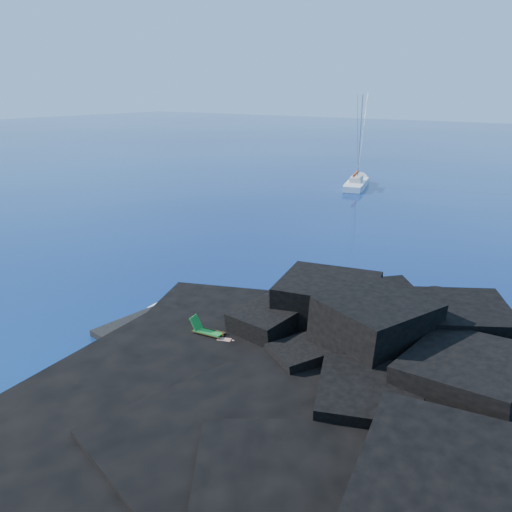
% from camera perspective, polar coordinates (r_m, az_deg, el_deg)
% --- Properties ---
extents(ground, '(400.00, 400.00, 0.00)m').
position_cam_1_polar(ground, '(29.68, -15.22, -7.36)').
color(ground, '#04093E').
rests_on(ground, ground).
extents(headland, '(24.00, 24.00, 3.60)m').
position_cam_1_polar(headland, '(24.66, 11.07, -12.68)').
color(headland, black).
rests_on(headland, ground).
extents(beach, '(9.08, 6.86, 0.70)m').
position_cam_1_polar(beach, '(26.97, -8.14, -9.60)').
color(beach, black).
rests_on(beach, ground).
extents(surf_foam, '(10.00, 8.00, 0.06)m').
position_cam_1_polar(surf_foam, '(29.74, -1.47, -6.60)').
color(surf_foam, white).
rests_on(surf_foam, ground).
extents(sailboat, '(5.53, 11.75, 12.09)m').
position_cam_1_polar(sailboat, '(69.43, 11.39, 7.72)').
color(sailboat, white).
rests_on(sailboat, ground).
extents(deck_chair, '(1.82, 1.00, 1.19)m').
position_cam_1_polar(deck_chair, '(26.05, -5.44, -8.21)').
color(deck_chair, '#1C802B').
rests_on(deck_chair, beach).
extents(towel, '(2.36, 1.69, 0.06)m').
position_cam_1_polar(towel, '(25.71, -3.65, -9.97)').
color(towel, white).
rests_on(towel, beach).
extents(sunbather, '(1.98, 1.12, 0.26)m').
position_cam_1_polar(sunbather, '(25.64, -3.65, -9.66)').
color(sunbather, tan).
rests_on(sunbather, towel).
extents(marker_cone, '(0.33, 0.33, 0.48)m').
position_cam_1_polar(marker_cone, '(25.96, -3.85, -9.15)').
color(marker_cone, '#FF660D').
rests_on(marker_cone, beach).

